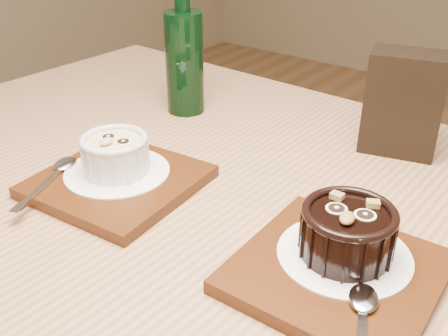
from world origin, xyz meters
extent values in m
cube|color=#8C613D|center=(0.09, -0.24, 0.73)|extent=(1.23, 0.85, 0.04)
cylinder|color=#8C613D|center=(-0.45, 0.13, 0.35)|extent=(0.06, 0.06, 0.71)
cube|color=#47210B|center=(-0.06, -0.28, 0.76)|extent=(0.19, 0.19, 0.01)
cylinder|color=white|center=(-0.06, -0.28, 0.77)|extent=(0.13, 0.13, 0.00)
cylinder|color=silver|center=(-0.06, -0.28, 0.79)|extent=(0.08, 0.08, 0.04)
cylinder|color=#DAC085|center=(-0.06, -0.28, 0.81)|extent=(0.07, 0.07, 0.00)
torus|color=silver|center=(-0.06, -0.28, 0.81)|extent=(0.08, 0.08, 0.01)
cylinder|color=black|center=(-0.08, -0.27, 0.81)|extent=(0.02, 0.02, 0.00)
cylinder|color=black|center=(-0.05, -0.27, 0.81)|extent=(0.02, 0.02, 0.00)
ellipsoid|color=tan|center=(-0.06, -0.29, 0.81)|extent=(0.01, 0.02, 0.01)
cube|color=#47210B|center=(0.24, -0.28, 0.76)|extent=(0.18, 0.18, 0.01)
cylinder|color=white|center=(0.23, -0.26, 0.77)|extent=(0.13, 0.13, 0.00)
cylinder|color=black|center=(0.23, -0.26, 0.79)|extent=(0.09, 0.09, 0.04)
cylinder|color=black|center=(0.23, -0.26, 0.81)|extent=(0.07, 0.07, 0.00)
torus|color=black|center=(0.23, -0.26, 0.81)|extent=(0.09, 0.09, 0.01)
cylinder|color=black|center=(0.22, -0.26, 0.81)|extent=(0.02, 0.02, 0.00)
cylinder|color=black|center=(0.25, -0.25, 0.81)|extent=(0.02, 0.02, 0.00)
ellipsoid|color=brown|center=(0.24, -0.27, 0.82)|extent=(0.02, 0.02, 0.01)
cube|color=brown|center=(0.21, -0.24, 0.82)|extent=(0.01, 0.01, 0.01)
cube|color=brown|center=(0.25, -0.23, 0.82)|extent=(0.02, 0.01, 0.01)
cube|color=black|center=(0.18, 0.02, 0.82)|extent=(0.11, 0.08, 0.14)
cylinder|color=black|center=(-0.15, -0.05, 0.83)|extent=(0.06, 0.06, 0.16)
camera|label=1|loc=(0.38, -0.65, 1.08)|focal=42.00mm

